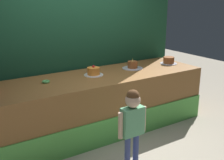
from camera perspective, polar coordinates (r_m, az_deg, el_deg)
ground_plane at (r=4.15m, az=0.34°, el=-12.81°), size 12.00×12.00×0.00m
stage_platform at (r=4.35m, az=-3.28°, el=-4.89°), size 3.58×1.04×0.89m
curtain_backdrop at (r=4.63m, az=-7.30°, el=10.03°), size 3.91×0.08×3.03m
child_figure at (r=3.30m, az=4.25°, el=-8.03°), size 0.40×0.18×1.03m
donut at (r=3.98m, az=-13.55°, el=-0.32°), size 0.11×0.11×0.04m
cake_left at (r=4.25m, az=-3.86°, el=1.74°), size 0.30×0.30×0.16m
cake_center at (r=4.66m, az=4.28°, el=3.01°), size 0.35×0.35×0.18m
cake_right at (r=5.09m, az=11.67°, el=3.95°), size 0.30×0.30×0.13m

